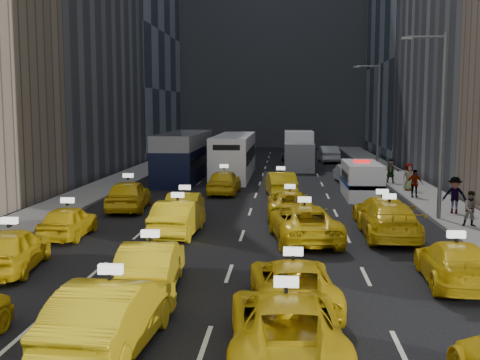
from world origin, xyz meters
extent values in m
plane|color=black|center=(0.00, 0.00, 0.00)|extent=(160.00, 160.00, 0.00)
cube|color=gray|center=(-10.50, 25.00, 0.07)|extent=(3.00, 90.00, 0.15)
cube|color=gray|center=(10.50, 25.00, 0.07)|extent=(3.00, 90.00, 0.15)
cube|color=slate|center=(-9.05, 25.00, 0.09)|extent=(0.15, 90.00, 0.18)
cube|color=slate|center=(9.05, 25.00, 0.09)|extent=(0.15, 90.00, 0.18)
cube|color=slate|center=(0.00, 72.00, 20.00)|extent=(30.00, 12.00, 40.00)
cylinder|color=#595B60|center=(9.30, 12.00, 4.50)|extent=(0.20, 0.20, 9.00)
cylinder|color=#595B60|center=(8.40, 12.00, 8.80)|extent=(1.80, 0.12, 0.12)
cube|color=slate|center=(7.50, 12.00, 8.75)|extent=(0.50, 0.22, 0.12)
cylinder|color=#595B60|center=(9.30, 32.00, 4.50)|extent=(0.20, 0.20, 9.00)
cylinder|color=#595B60|center=(8.40, 32.00, 8.80)|extent=(1.80, 0.12, 0.12)
cube|color=slate|center=(7.50, 32.00, 8.75)|extent=(0.50, 0.22, 0.12)
imported|color=yellow|center=(-2.07, -4.49, 0.83)|extent=(2.10, 5.13, 1.65)
imported|color=yellow|center=(1.88, -4.60, 0.74)|extent=(2.74, 5.45, 1.48)
imported|color=yellow|center=(-7.36, 1.71, 0.76)|extent=(2.33, 4.64, 1.52)
imported|color=yellow|center=(-2.20, 0.08, 0.75)|extent=(1.88, 4.65, 1.50)
imported|color=yellow|center=(2.08, -1.17, 0.67)|extent=(2.67, 5.00, 1.34)
imported|color=yellow|center=(7.14, 1.27, 0.69)|extent=(2.16, 4.83, 1.38)
imported|color=yellow|center=(-7.33, 7.04, 0.69)|extent=(1.72, 4.10, 1.39)
imported|color=yellow|center=(-2.77, 7.86, 0.77)|extent=(1.80, 4.74, 1.54)
imported|color=yellow|center=(2.64, 7.10, 0.76)|extent=(3.22, 5.76, 1.52)
imported|color=yellow|center=(6.21, 7.89, 0.79)|extent=(2.25, 5.46, 1.58)
imported|color=yellow|center=(-6.54, 13.96, 0.83)|extent=(2.40, 5.05, 1.67)
imported|color=yellow|center=(-3.00, 11.08, 0.72)|extent=(1.72, 4.44, 1.44)
imported|color=yellow|center=(2.09, 12.60, 0.67)|extent=(2.35, 4.88, 1.34)
imported|color=yellow|center=(6.31, 10.35, 0.72)|extent=(2.40, 5.10, 1.44)
imported|color=yellow|center=(-2.05, 20.48, 0.79)|extent=(2.01, 4.69, 1.58)
imported|color=yellow|center=(1.56, 19.94, 0.76)|extent=(2.16, 4.78, 1.52)
cube|color=silver|center=(6.52, 19.63, 1.08)|extent=(2.73, 5.64, 2.17)
cylinder|color=black|center=(5.64, 17.81, 0.43)|extent=(0.28, 0.87, 0.87)
cylinder|color=black|center=(7.41, 17.81, 0.43)|extent=(0.28, 0.87, 0.87)
cylinder|color=black|center=(5.64, 21.44, 0.43)|extent=(0.28, 0.87, 0.87)
cylinder|color=black|center=(7.41, 21.44, 0.43)|extent=(0.28, 0.87, 0.87)
cube|color=navy|center=(6.52, 19.63, 0.94)|extent=(2.77, 5.64, 0.25)
cube|color=red|center=(6.52, 19.63, 2.25)|extent=(1.02, 0.47, 0.16)
cube|color=black|center=(-5.89, 27.95, 1.78)|extent=(4.21, 12.47, 3.56)
cylinder|color=black|center=(-7.13, 22.74, 0.55)|extent=(0.28, 1.10, 1.10)
cylinder|color=black|center=(-4.65, 22.74, 0.55)|extent=(0.28, 1.10, 1.10)
cylinder|color=black|center=(-7.13, 33.16, 0.55)|extent=(0.28, 1.10, 1.10)
cylinder|color=black|center=(-4.65, 33.16, 0.55)|extent=(0.28, 1.10, 1.10)
cube|color=silver|center=(-2.23, 30.30, 1.68)|extent=(3.84, 13.17, 3.35)
cylinder|color=black|center=(-3.43, 24.70, 0.55)|extent=(0.28, 1.10, 1.10)
cylinder|color=black|center=(-1.03, 24.70, 0.55)|extent=(0.28, 1.10, 1.10)
cylinder|color=black|center=(-3.43, 35.89, 0.55)|extent=(0.28, 1.10, 1.10)
cylinder|color=black|center=(-1.03, 35.89, 0.55)|extent=(0.28, 1.10, 1.10)
cube|color=white|center=(3.04, 36.72, 1.70)|extent=(3.09, 7.61, 3.40)
cylinder|color=black|center=(1.92, 33.90, 0.55)|extent=(0.28, 1.10, 1.10)
cylinder|color=black|center=(4.17, 33.90, 0.55)|extent=(0.28, 1.10, 1.10)
cylinder|color=black|center=(1.92, 39.54, 0.55)|extent=(0.28, 1.10, 1.10)
cylinder|color=black|center=(4.17, 39.54, 0.55)|extent=(0.28, 1.10, 1.10)
imported|color=#B6BBBF|center=(6.37, 27.34, 0.67)|extent=(1.77, 4.16, 1.33)
imported|color=black|center=(-5.65, 41.90, 0.68)|extent=(2.77, 5.10, 1.36)
imported|color=slate|center=(2.68, 45.72, 0.76)|extent=(2.79, 5.48, 1.52)
imported|color=black|center=(-2.42, 43.92, 0.83)|extent=(2.06, 4.89, 1.65)
imported|color=#B3B5BC|center=(6.17, 43.74, 0.84)|extent=(2.08, 5.19, 1.68)
imported|color=gray|center=(10.26, 10.04, 0.96)|extent=(0.82, 0.49, 1.61)
imported|color=gray|center=(10.44, 13.48, 1.08)|extent=(1.30, 0.89, 1.86)
imported|color=gray|center=(9.57, 18.96, 0.98)|extent=(0.99, 0.49, 1.67)
imported|color=gray|center=(9.87, 22.09, 1.03)|extent=(0.95, 0.68, 1.76)
imported|color=gray|center=(9.36, 25.98, 1.00)|extent=(1.63, 0.77, 1.69)
camera|label=1|loc=(1.84, -17.43, 5.49)|focal=45.00mm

